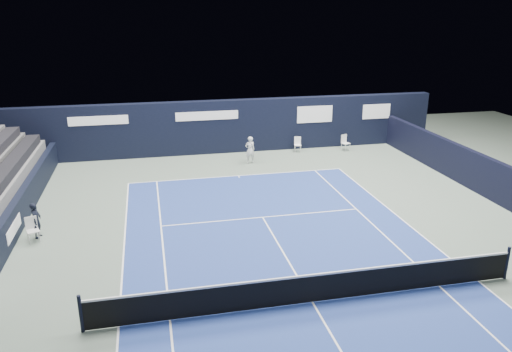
{
  "coord_description": "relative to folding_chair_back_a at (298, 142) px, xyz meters",
  "views": [
    {
      "loc": [
        -4.32,
        -11.95,
        8.15
      ],
      "look_at": [
        0.05,
        7.9,
        1.3
      ],
      "focal_mm": 35.0,
      "sensor_mm": 36.0,
      "label": 1
    }
  ],
  "objects": [
    {
      "name": "line_judge_chair",
      "position": [
        -13.05,
        -9.6,
        -0.06
      ],
      "size": [
        0.53,
        0.53,
        0.94
      ],
      "rotation": [
        0.0,
        0.0,
        0.37
      ],
      "color": "silver",
      "rests_on": "ground"
    },
    {
      "name": "enclosure_wall_right",
      "position": [
        6.19,
        -9.69,
        0.31
      ],
      "size": [
        0.3,
        22.0,
        1.8
      ],
      "primitive_type": "cube",
      "color": "black",
      "rests_on": "ground"
    },
    {
      "name": "court_markings",
      "position": [
        -4.31,
        -15.69,
        -0.58
      ],
      "size": [
        11.03,
        23.83,
        0.0
      ],
      "color": "white",
      "rests_on": "court_surface"
    },
    {
      "name": "tennis_player",
      "position": [
        -3.26,
        -1.7,
        0.16
      ],
      "size": [
        0.6,
        0.83,
        1.5
      ],
      "color": "white",
      "rests_on": "ground"
    },
    {
      "name": "tennis_net",
      "position": [
        -4.31,
        -15.69,
        -0.08
      ],
      "size": [
        12.9,
        0.1,
        1.1
      ],
      "color": "black",
      "rests_on": "ground"
    },
    {
      "name": "folding_chair_back_a",
      "position": [
        0.0,
        0.0,
        0.0
      ],
      "size": [
        0.46,
        0.48,
        0.89
      ],
      "rotation": [
        0.0,
        0.0,
        -0.2
      ],
      "color": "white",
      "rests_on": "ground"
    },
    {
      "name": "folding_chair_back_b",
      "position": [
        2.86,
        -0.39,
        -0.05
      ],
      "size": [
        0.54,
        0.53,
        0.96
      ],
      "rotation": [
        0.0,
        0.0,
        0.34
      ],
      "color": "white",
      "rests_on": "ground"
    },
    {
      "name": "side_barrier_left",
      "position": [
        -13.81,
        -9.71,
        0.01
      ],
      "size": [
        0.33,
        22.0,
        1.2
      ],
      "color": "black",
      "rests_on": "ground"
    },
    {
      "name": "ground",
      "position": [
        -4.31,
        -13.69,
        -0.59
      ],
      "size": [
        48.0,
        48.0,
        0.0
      ],
      "primitive_type": "plane",
      "color": "#556559",
      "rests_on": "ground"
    },
    {
      "name": "line_judge",
      "position": [
        -12.95,
        -9.28,
        0.09
      ],
      "size": [
        0.41,
        0.55,
        1.37
      ],
      "primitive_type": "imported",
      "rotation": [
        0.0,
        0.0,
        1.4
      ],
      "color": "black",
      "rests_on": "ground"
    },
    {
      "name": "court_surface",
      "position": [
        -4.31,
        -15.69,
        -0.59
      ],
      "size": [
        10.97,
        23.77,
        0.01
      ],
      "primitive_type": "cube",
      "color": "navy",
      "rests_on": "ground"
    },
    {
      "name": "back_sponsor_wall",
      "position": [
        -4.31,
        0.81,
        0.96
      ],
      "size": [
        26.0,
        0.63,
        3.1
      ],
      "color": "black",
      "rests_on": "ground"
    }
  ]
}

